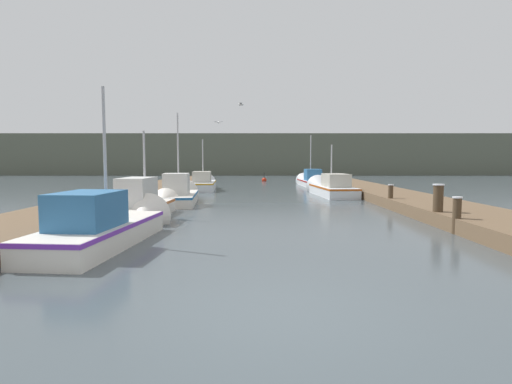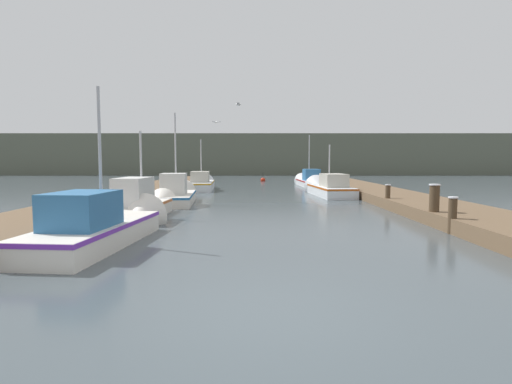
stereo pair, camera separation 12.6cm
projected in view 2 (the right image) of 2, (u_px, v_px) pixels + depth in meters
The scene contains 17 objects.
ground_plane at pixel (272, 316), 5.56m from camera, with size 200.00×200.00×0.00m.
dock_left at pixel (132, 196), 21.52m from camera, with size 2.99×40.00×0.46m.
dock_right at pixel (391, 196), 21.46m from camera, with size 2.99×40.00×0.46m.
distant_shore_ridge at pixel (259, 155), 62.92m from camera, with size 120.00×16.00×5.78m.
fishing_boat_0 at pixel (108, 224), 10.65m from camera, with size 2.08×6.04×4.50m.
fishing_boat_1 at pixel (145, 204), 15.20m from camera, with size 1.54×5.54×3.61m.
fishing_boat_2 at pixel (179, 194), 20.33m from camera, with size 2.16×5.76×5.02m.
fishing_boat_3 at pixel (329, 188), 24.70m from camera, with size 2.23×6.40×3.61m.
fishing_boat_4 at pixel (203, 183), 29.10m from camera, with size 2.01×5.89×4.11m.
fishing_boat_5 at pixel (310, 181), 33.45m from camera, with size 1.85×6.14×4.67m.
mooring_piling_0 at pixel (390, 196), 17.70m from camera, with size 0.25×0.25×1.08m.
mooring_piling_1 at pixel (337, 181), 29.38m from camera, with size 0.28×0.28×1.17m.
mooring_piling_2 at pixel (436, 205), 13.12m from camera, with size 0.37×0.37×1.38m.
mooring_piling_3 at pixel (455, 215), 11.64m from camera, with size 0.27×0.27×1.10m.
channel_buoy at pixel (265, 180), 39.86m from camera, with size 0.47×0.47×0.97m.
seagull_lead at pixel (218, 122), 25.22m from camera, with size 0.56×0.31×0.12m.
seagull_1 at pixel (240, 104), 19.74m from camera, with size 0.29×0.55×0.12m.
Camera 2 is at (-0.20, -5.40, 2.18)m, focal length 28.00 mm.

